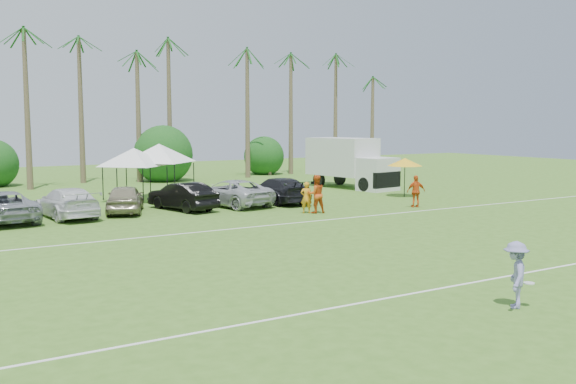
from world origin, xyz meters
TOP-DOWN VIEW (x-y plane):
  - ground at (0.00, 0.00)m, footprint 120.00×120.00m
  - field_lines at (0.00, 8.00)m, footprint 80.00×12.10m
  - palm_tree_4 at (-4.00, 38.00)m, footprint 2.40×2.40m
  - palm_tree_5 at (0.00, 38.00)m, footprint 2.40×2.40m
  - palm_tree_6 at (4.00, 38.00)m, footprint 2.40×2.40m
  - palm_tree_7 at (8.00, 38.00)m, footprint 2.40×2.40m
  - palm_tree_8 at (13.00, 38.00)m, footprint 2.40×2.40m
  - palm_tree_9 at (18.00, 38.00)m, footprint 2.40×2.40m
  - palm_tree_10 at (23.00, 38.00)m, footprint 2.40×2.40m
  - palm_tree_11 at (27.00, 38.00)m, footprint 2.40×2.40m
  - bush_tree_2 at (6.00, 39.00)m, footprint 4.00×4.00m
  - bush_tree_3 at (16.00, 39.00)m, footprint 4.00×4.00m
  - sideline_player_a at (5.89, 16.44)m, footprint 0.69×0.58m
  - sideline_player_b at (6.32, 16.20)m, footprint 1.08×0.92m
  - sideline_player_c at (12.23, 15.28)m, footprint 1.11×0.78m
  - box_truck at (15.47, 25.53)m, footprint 3.63×7.10m
  - canopy_tent_left at (0.02, 25.85)m, footprint 4.49×4.49m
  - canopy_tent_right at (1.71, 26.30)m, footprint 4.78×4.78m
  - market_umbrella at (15.05, 19.40)m, footprint 2.15×2.15m
  - frisbee_player at (1.27, -0.30)m, footprint 1.22×1.19m
  - parked_car_2 at (-7.75, 21.17)m, footprint 2.92×5.45m
  - parked_car_3 at (-4.84, 21.14)m, footprint 2.46×5.17m
  - parked_car_4 at (-1.94, 21.34)m, footprint 3.14×4.61m
  - parked_car_5 at (0.97, 20.83)m, footprint 2.55×4.66m
  - parked_car_6 at (3.88, 20.97)m, footprint 3.50×5.64m
  - parked_car_7 at (6.79, 20.81)m, footprint 2.11×5.05m

SIDE VIEW (x-z plane):
  - ground at x=0.00m, z-range 0.00..0.00m
  - field_lines at x=0.00m, z-range 0.00..0.01m
  - parked_car_2 at x=-7.75m, z-range 0.00..1.46m
  - parked_car_3 at x=-4.84m, z-range 0.00..1.46m
  - parked_car_4 at x=-1.94m, z-range 0.00..1.46m
  - parked_car_5 at x=0.97m, z-range 0.00..1.46m
  - parked_car_6 at x=3.88m, z-range 0.00..1.46m
  - parked_car_7 at x=6.79m, z-range 0.00..1.46m
  - sideline_player_a at x=5.89m, z-range 0.00..1.60m
  - frisbee_player at x=1.27m, z-range 0.00..1.67m
  - sideline_player_c at x=12.23m, z-range 0.00..1.74m
  - sideline_player_b at x=6.32m, z-range 0.00..1.94m
  - bush_tree_2 at x=6.00m, z-range -0.20..3.80m
  - bush_tree_3 at x=16.00m, z-range -0.20..3.80m
  - box_truck at x=15.47m, z-range 0.12..3.62m
  - market_umbrella at x=15.05m, z-range 0.95..3.35m
  - canopy_tent_left at x=0.02m, z-range 1.30..4.93m
  - canopy_tent_right at x=1.71m, z-range 1.38..5.25m
  - palm_tree_4 at x=-4.00m, z-range 3.03..11.93m
  - palm_tree_8 at x=13.00m, z-range 3.03..11.93m
  - palm_tree_5 at x=0.00m, z-range 3.40..13.30m
  - palm_tree_9 at x=18.00m, z-range 3.40..13.30m
  - palm_tree_6 at x=4.00m, z-range 3.76..14.66m
  - palm_tree_10 at x=23.00m, z-range 3.76..14.66m
  - palm_tree_7 at x=8.00m, z-range 4.11..16.01m
  - palm_tree_11 at x=27.00m, z-range 4.11..16.01m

